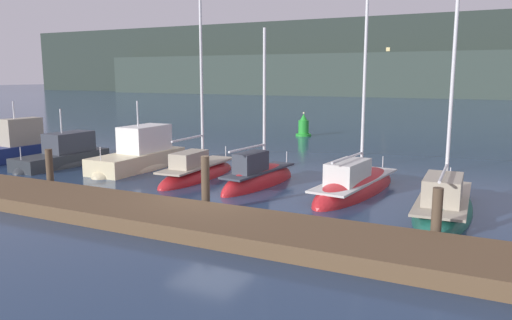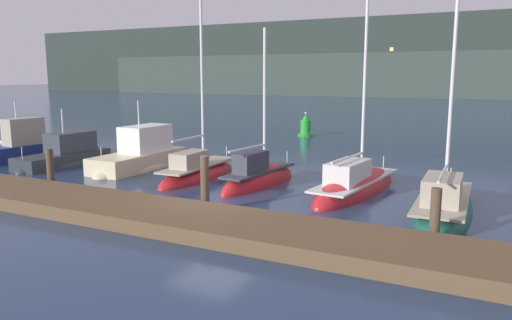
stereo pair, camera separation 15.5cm
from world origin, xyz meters
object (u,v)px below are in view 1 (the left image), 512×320
Objects in this scene: motorboat_berth_3 at (139,162)px; sailboat_berth_6 at (355,189)px; sailboat_berth_5 at (258,182)px; motorboat_berth_2 at (63,161)px; sailboat_berth_7 at (443,208)px; sailboat_berth_4 at (197,175)px; rowboat_adrift at (18,142)px; motorboat_berth_1 at (17,154)px; channel_buoy at (304,127)px.

sailboat_berth_6 reaches higher than motorboat_berth_3.
sailboat_berth_5 is at bearing -6.58° from motorboat_berth_3.
motorboat_berth_2 is 18.31m from sailboat_berth_7.
sailboat_berth_4 is at bearing 174.03° from sailboat_berth_7.
sailboat_berth_4 is 2.92× the size of rowboat_adrift.
motorboat_berth_1 is 18.16m from sailboat_berth_6.
sailboat_berth_5 is 4.01× the size of channel_buoy.
motorboat_berth_1 is 7.37m from motorboat_berth_3.
sailboat_berth_4 is at bearing 2.77° from motorboat_berth_1.
motorboat_berth_3 is 14.44m from rowboat_adrift.
motorboat_berth_2 is 3.04× the size of channel_buoy.
sailboat_berth_5 is (6.94, -0.80, -0.20)m from motorboat_berth_3.
motorboat_berth_3 is at bearing 170.08° from sailboat_berth_4.
sailboat_berth_5 is (3.11, -0.13, -0.02)m from sailboat_berth_4.
rowboat_adrift is (-24.74, 4.15, -0.12)m from sailboat_berth_6.
motorboat_berth_3 is 1.84× the size of rowboat_adrift.
channel_buoy is at bearing 81.51° from motorboat_berth_3.
sailboat_berth_6 is (10.86, -0.17, -0.21)m from motorboat_berth_3.
channel_buoy is (9.66, 17.24, 0.28)m from motorboat_berth_1.
sailboat_berth_5 is (14.21, 0.41, -0.25)m from motorboat_berth_1.
sailboat_berth_6 is (3.92, 0.63, -0.01)m from sailboat_berth_5.
rowboat_adrift is (-20.81, 4.78, -0.13)m from sailboat_berth_5.
motorboat_berth_3 is 3.89m from sailboat_berth_4.
rowboat_adrift is at bearing 167.07° from sailboat_berth_5.
sailboat_berth_6 reaches higher than sailboat_berth_4.
rowboat_adrift is (-17.70, 4.65, -0.15)m from sailboat_berth_4.
motorboat_berth_1 is 0.45× the size of sailboat_berth_6.
sailboat_berth_5 is 0.83× the size of sailboat_berth_7.
channel_buoy is at bearing 60.74° from motorboat_berth_1.
motorboat_berth_3 is (7.27, 1.21, -0.05)m from motorboat_berth_1.
sailboat_berth_6 is (18.13, 1.03, -0.26)m from motorboat_berth_1.
sailboat_berth_7 reaches higher than sailboat_berth_5.
motorboat_berth_3 is 0.67× the size of sailboat_berth_7.
sailboat_berth_7 is at bearing -1.49° from motorboat_berth_1.
motorboat_berth_1 is at bearing -170.58° from motorboat_berth_3.
motorboat_berth_1 is at bearing -38.12° from rowboat_adrift.
rowboat_adrift is (-16.27, -12.06, -0.66)m from channel_buoy.
sailboat_berth_5 is 17.45m from channel_buoy.
sailboat_berth_4 reaches higher than sailboat_berth_5.
motorboat_berth_3 is at bearing 9.42° from motorboat_berth_1.
motorboat_berth_1 is at bearing -178.37° from sailboat_berth_5.
rowboat_adrift is (-6.60, 5.18, -0.38)m from motorboat_berth_1.
motorboat_berth_1 is at bearing -178.19° from motorboat_berth_2.
sailboat_berth_7 reaches higher than channel_buoy.
motorboat_berth_3 is 6.99m from sailboat_berth_5.
sailboat_berth_6 is 3.80m from sailboat_berth_7.
motorboat_berth_2 is at bearing 177.92° from sailboat_berth_7.
channel_buoy is at bearing 94.90° from sailboat_berth_4.
sailboat_berth_4 is at bearing -85.10° from channel_buoy.
sailboat_berth_5 is at bearing 1.63° from motorboat_berth_1.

